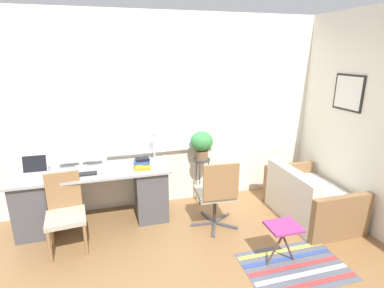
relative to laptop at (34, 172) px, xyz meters
name	(u,v)px	position (x,y,z in m)	size (l,w,h in m)	color
ground_plane	(181,223)	(1.74, -0.31, -0.80)	(14.00, 14.00, 0.00)	olive
wall_back_with_window	(168,113)	(1.73, 0.39, 0.56)	(9.00, 0.12, 2.70)	white
wall_right_with_picture	(336,114)	(3.98, -0.31, 0.56)	(0.08, 9.00, 2.70)	white
desk	(95,195)	(0.66, 0.00, -0.40)	(1.93, 0.62, 0.74)	#9EA3A8
laptop	(34,172)	(0.00, 0.00, 0.00)	(0.29, 0.28, 0.24)	#B7B7BC
monitor	(79,149)	(0.52, 0.17, 0.19)	(0.54, 0.15, 0.47)	silver
keyboard	(80,174)	(0.52, -0.11, -0.04)	(0.40, 0.11, 0.02)	black
mouse	(102,172)	(0.79, -0.13, -0.04)	(0.03, 0.06, 0.03)	silver
desk_lamp	(154,142)	(1.48, 0.15, 0.22)	(0.14, 0.14, 0.43)	white
book_stack	(142,164)	(1.28, -0.11, 0.01)	(0.23, 0.19, 0.15)	orange
desk_chair_wooden	(65,211)	(0.36, -0.43, -0.34)	(0.46, 0.47, 0.87)	olive
office_chair_swivel	(217,193)	(2.15, -0.53, -0.30)	(0.60, 0.61, 0.93)	#47474C
couch_loveseat	(309,200)	(3.45, -0.62, -0.54)	(0.80, 1.20, 0.71)	silver
plant_stand	(202,165)	(2.17, 0.19, -0.20)	(0.25, 0.25, 0.68)	#333338
potted_plant	(202,143)	(2.17, 0.19, 0.13)	(0.32, 0.32, 0.42)	brown
floor_rug_striped	(295,266)	(2.69, -1.47, -0.79)	(1.09, 0.73, 0.01)	#565B6B
folding_stool	(283,230)	(2.58, -1.36, -0.40)	(0.35, 0.29, 0.46)	#93337A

